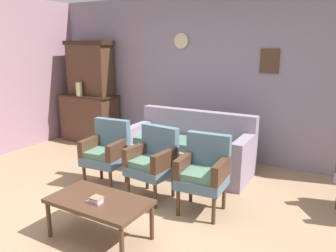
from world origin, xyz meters
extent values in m
plane|color=#997A5B|center=(0.00, 0.00, 0.00)|extent=(7.68, 7.68, 0.00)
cube|color=gray|center=(0.00, 2.63, 1.35)|extent=(6.40, 0.06, 2.70)
cube|color=#472D1E|center=(0.90, 2.58, 1.65)|extent=(0.28, 0.02, 0.36)
cylinder|color=beige|center=(-0.60, 2.58, 1.95)|extent=(0.26, 0.03, 0.26)
cube|color=#472D1E|center=(-2.48, 2.25, 0.45)|extent=(1.10, 0.52, 0.90)
cube|color=black|center=(-2.48, 2.25, 0.92)|extent=(1.16, 0.55, 0.03)
cube|color=#472D1E|center=(-2.48, 2.33, 1.41)|extent=(0.90, 0.36, 0.95)
cube|color=black|center=(-2.48, 2.33, 1.92)|extent=(0.99, 0.38, 0.08)
cylinder|color=tan|center=(-2.54, 2.07, 1.06)|extent=(0.12, 0.12, 0.26)
cube|color=gray|center=(0.00, 1.70, 0.21)|extent=(1.89, 0.85, 0.42)
cube|color=gray|center=(-0.01, 2.02, 0.66)|extent=(1.87, 0.21, 0.48)
cube|color=gray|center=(0.86, 1.73, 0.54)|extent=(0.18, 0.80, 0.24)
cube|color=gray|center=(-0.85, 1.68, 0.54)|extent=(0.18, 0.80, 0.24)
cube|color=#4C705B|center=(0.55, 1.68, 0.47)|extent=(0.50, 0.57, 0.10)
cube|color=#4C705B|center=(0.00, 1.66, 0.47)|extent=(0.50, 0.57, 0.10)
cube|color=#4C705B|center=(-0.54, 1.65, 0.47)|extent=(0.50, 0.57, 0.10)
cube|color=slate|center=(-0.74, 0.68, 0.38)|extent=(0.56, 0.53, 0.12)
cube|color=#4C705B|center=(-0.74, 0.66, 0.47)|extent=(0.48, 0.45, 0.10)
cube|color=slate|center=(-0.76, 0.88, 0.67)|extent=(0.53, 0.15, 0.46)
cube|color=#472D1E|center=(-0.52, 0.70, 0.55)|extent=(0.13, 0.49, 0.22)
cube|color=#472D1E|center=(-0.96, 0.66, 0.55)|extent=(0.13, 0.49, 0.22)
cylinder|color=#472D1E|center=(-0.52, 0.51, 0.16)|extent=(0.04, 0.04, 0.32)
cylinder|color=#472D1E|center=(-0.93, 0.47, 0.16)|extent=(0.04, 0.04, 0.32)
cylinder|color=#472D1E|center=(-0.55, 0.89, 0.16)|extent=(0.04, 0.04, 0.32)
cylinder|color=#472D1E|center=(-0.97, 0.85, 0.16)|extent=(0.04, 0.04, 0.32)
cube|color=slate|center=(0.00, 0.68, 0.38)|extent=(0.56, 0.52, 0.12)
cube|color=#4C705B|center=(0.00, 0.66, 0.47)|extent=(0.48, 0.44, 0.10)
cube|color=slate|center=(0.02, 0.88, 0.67)|extent=(0.53, 0.14, 0.46)
cube|color=#472D1E|center=(0.22, 0.66, 0.55)|extent=(0.12, 0.49, 0.22)
cube|color=#472D1E|center=(-0.22, 0.70, 0.55)|extent=(0.12, 0.49, 0.22)
cylinder|color=#472D1E|center=(0.19, 0.47, 0.16)|extent=(0.04, 0.04, 0.32)
cylinder|color=#472D1E|center=(-0.23, 0.51, 0.16)|extent=(0.04, 0.04, 0.32)
cylinder|color=#472D1E|center=(0.22, 0.85, 0.16)|extent=(0.04, 0.04, 0.32)
cylinder|color=#472D1E|center=(-0.19, 0.88, 0.16)|extent=(0.04, 0.04, 0.32)
cube|color=slate|center=(0.71, 0.66, 0.38)|extent=(0.55, 0.52, 0.12)
cube|color=#4C705B|center=(0.71, 0.64, 0.47)|extent=(0.47, 0.44, 0.10)
cube|color=slate|center=(0.69, 0.86, 0.67)|extent=(0.53, 0.14, 0.46)
cube|color=#472D1E|center=(0.93, 0.67, 0.55)|extent=(0.12, 0.48, 0.22)
cube|color=#472D1E|center=(0.49, 0.64, 0.55)|extent=(0.12, 0.48, 0.22)
cylinder|color=#472D1E|center=(0.93, 0.48, 0.16)|extent=(0.04, 0.04, 0.32)
cylinder|color=#472D1E|center=(0.51, 0.45, 0.16)|extent=(0.04, 0.04, 0.32)
cylinder|color=#472D1E|center=(0.90, 0.86, 0.16)|extent=(0.04, 0.04, 0.32)
cylinder|color=#472D1E|center=(0.48, 0.83, 0.16)|extent=(0.04, 0.04, 0.32)
cube|color=#472D1E|center=(0.05, -0.34, 0.40)|extent=(1.00, 0.56, 0.04)
cylinder|color=#472D1E|center=(-0.41, -0.10, 0.19)|extent=(0.04, 0.04, 0.38)
cylinder|color=#472D1E|center=(0.51, -0.10, 0.19)|extent=(0.04, 0.04, 0.38)
cylinder|color=#472D1E|center=(-0.41, -0.58, 0.19)|extent=(0.04, 0.04, 0.38)
cylinder|color=#472D1E|center=(0.51, -0.58, 0.19)|extent=(0.04, 0.04, 0.38)
cube|color=#B98BAB|center=(0.07, -0.41, 0.43)|extent=(0.15, 0.08, 0.02)
cube|color=#869DAC|center=(0.08, -0.40, 0.45)|extent=(0.11, 0.09, 0.02)
cube|color=#BD6D55|center=(0.08, -0.39, 0.46)|extent=(0.11, 0.10, 0.02)
camera|label=1|loc=(2.16, -2.61, 1.91)|focal=35.96mm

